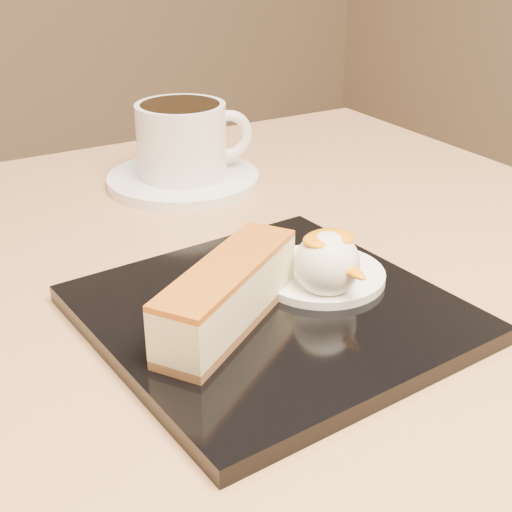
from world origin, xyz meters
TOP-DOWN VIEW (x-y plane):
  - table at (0.00, 0.00)m, footprint 0.80×0.80m
  - dessert_plate at (0.01, -0.03)m, footprint 0.24×0.24m
  - cheesecake at (-0.02, -0.04)m, footprint 0.13×0.10m
  - cream_smear at (0.06, -0.02)m, footprint 0.09×0.09m
  - ice_cream_scoop at (0.05, -0.04)m, footprint 0.04×0.04m
  - mango_sauce at (0.06, -0.03)m, footprint 0.04×0.03m
  - mint_sprig at (0.04, 0.01)m, footprint 0.04×0.03m
  - saucer at (0.08, 0.24)m, footprint 0.15×0.15m
  - coffee_cup at (0.08, 0.24)m, footprint 0.12×0.09m

SIDE VIEW (x-z plane):
  - table at x=0.00m, z-range 0.20..0.92m
  - saucer at x=0.08m, z-range 0.72..0.73m
  - dessert_plate at x=0.01m, z-range 0.72..0.73m
  - cream_smear at x=0.06m, z-range 0.73..0.74m
  - mint_sprig at x=0.04m, z-range 0.74..0.74m
  - cheesecake at x=-0.02m, z-range 0.73..0.77m
  - ice_cream_scoop at x=0.05m, z-range 0.73..0.78m
  - coffee_cup at x=0.08m, z-range 0.73..0.80m
  - mango_sauce at x=0.06m, z-range 0.77..0.78m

